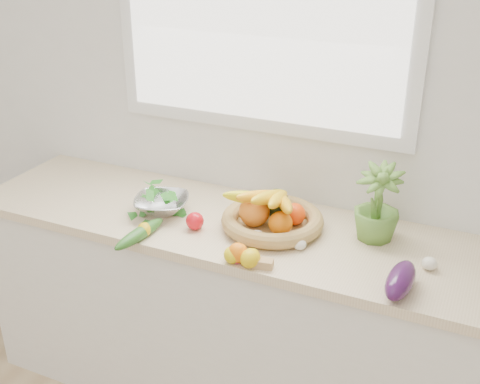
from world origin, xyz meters
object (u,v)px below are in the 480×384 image
at_px(apple, 195,221).
at_px(cucumber, 140,234).
at_px(fruit_basket, 272,215).
at_px(eggplant, 400,280).
at_px(colander_with_spinach, 162,200).
at_px(potted_herb, 377,204).

height_order(apple, cucumber, apple).
bearing_deg(fruit_basket, eggplant, -23.34).
xyz_separation_m(apple, colander_with_spinach, (-0.19, 0.06, 0.02)).
bearing_deg(colander_with_spinach, potted_herb, 10.63).
bearing_deg(cucumber, eggplant, 3.62).
bearing_deg(apple, eggplant, -7.06).
bearing_deg(eggplant, fruit_basket, 156.66).
bearing_deg(fruit_basket, potted_herb, 12.61).
xyz_separation_m(eggplant, colander_with_spinach, (-1.01, 0.16, 0.01)).
relative_size(eggplant, cucumber, 0.81).
bearing_deg(potted_herb, apple, -161.38).
height_order(eggplant, fruit_basket, fruit_basket).
relative_size(eggplant, potted_herb, 0.72).
xyz_separation_m(cucumber, potted_herb, (0.81, 0.39, 0.12)).
relative_size(cucumber, potted_herb, 0.88).
xyz_separation_m(eggplant, potted_herb, (-0.16, 0.32, 0.10)).
distance_m(eggplant, potted_herb, 0.37).
height_order(potted_herb, colander_with_spinach, potted_herb).
height_order(potted_herb, fruit_basket, potted_herb).
bearing_deg(potted_herb, cucumber, -154.59).
bearing_deg(eggplant, cucumber, -176.38).
height_order(apple, colander_with_spinach, colander_with_spinach).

